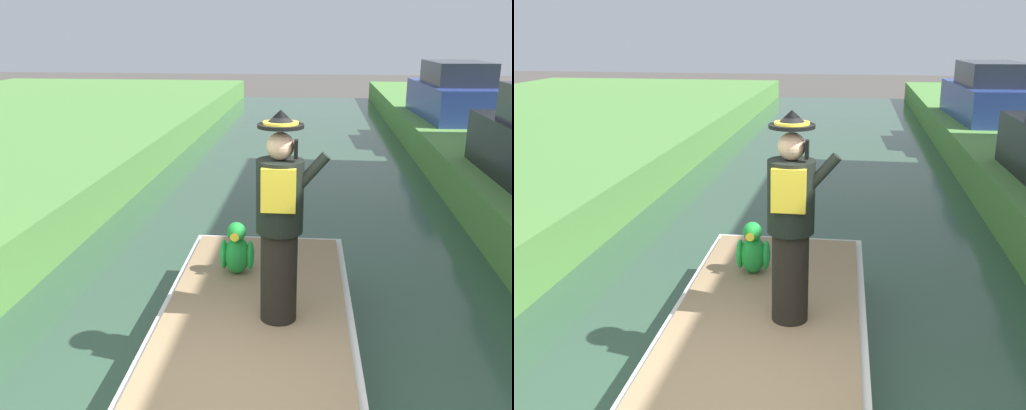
% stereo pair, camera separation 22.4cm
% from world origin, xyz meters
% --- Properties ---
extents(boat, '(1.88, 4.23, 0.61)m').
position_xyz_m(boat, '(0.00, 1.31, 0.40)').
color(boat, silver).
rests_on(boat, canal_water).
extents(person_pirate, '(0.61, 0.42, 1.85)m').
position_xyz_m(person_pirate, '(0.22, 1.20, 1.64)').
color(person_pirate, black).
rests_on(person_pirate, boat).
extents(parrot_plush, '(0.36, 0.35, 0.57)m').
position_xyz_m(parrot_plush, '(-0.28, 2.16, 0.95)').
color(parrot_plush, green).
rests_on(parrot_plush, boat).
extents(parked_car_blue, '(1.92, 4.09, 1.50)m').
position_xyz_m(parked_car_blue, '(4.20, 12.78, 1.50)').
color(parked_car_blue, '#2D4293').
rests_on(parked_car_blue, grass_bank_far).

